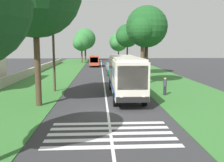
{
  "coord_description": "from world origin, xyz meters",
  "views": [
    {
      "loc": [
        -17.5,
        0.59,
        4.7
      ],
      "look_at": [
        4.48,
        -0.54,
        1.6
      ],
      "focal_mm": 39.82,
      "sensor_mm": 36.0,
      "label": 1
    }
  ],
  "objects_px": {
    "coach_bus": "(125,74)",
    "roadside_tree_left_0": "(81,43)",
    "roadside_tree_right_3": "(146,28)",
    "roadside_tree_right_2": "(118,42)",
    "pedestrian": "(165,86)",
    "roadside_tree_right_0": "(142,27)",
    "trailing_minibus_0": "(94,60)",
    "roadside_tree_right_1": "(127,36)",
    "trailing_car_0": "(113,71)",
    "roadside_tree_left_2": "(85,39)",
    "trailing_car_1": "(110,67)",
    "utility_pole": "(54,53)"
  },
  "relations": [
    {
      "from": "roadside_tree_left_2",
      "to": "roadside_tree_right_0",
      "type": "distance_m",
      "value": 42.33
    },
    {
      "from": "trailing_car_0",
      "to": "trailing_car_1",
      "type": "relative_size",
      "value": 1.0
    },
    {
      "from": "trailing_car_1",
      "to": "pedestrian",
      "type": "distance_m",
      "value": 26.46
    },
    {
      "from": "roadside_tree_right_0",
      "to": "pedestrian",
      "type": "bearing_deg",
      "value": 178.11
    },
    {
      "from": "roadside_tree_left_2",
      "to": "roadside_tree_right_3",
      "type": "relative_size",
      "value": 1.09
    },
    {
      "from": "trailing_minibus_0",
      "to": "trailing_car_0",
      "type": "bearing_deg",
      "value": -168.85
    },
    {
      "from": "roadside_tree_right_1",
      "to": "roadside_tree_right_3",
      "type": "distance_m",
      "value": 29.05
    },
    {
      "from": "roadside_tree_right_0",
      "to": "roadside_tree_right_3",
      "type": "distance_m",
      "value": 9.75
    },
    {
      "from": "roadside_tree_right_1",
      "to": "utility_pole",
      "type": "height_order",
      "value": "roadside_tree_right_1"
    },
    {
      "from": "roadside_tree_right_2",
      "to": "utility_pole",
      "type": "xyz_separation_m",
      "value": [
        -53.25,
        10.69,
        -1.88
      ]
    },
    {
      "from": "roadside_tree_right_0",
      "to": "roadside_tree_right_2",
      "type": "relative_size",
      "value": 1.18
    },
    {
      "from": "trailing_car_0",
      "to": "roadside_tree_left_0",
      "type": "xyz_separation_m",
      "value": [
        29.56,
        7.21,
        4.94
      ]
    },
    {
      "from": "roadside_tree_left_2",
      "to": "roadside_tree_right_0",
      "type": "xyz_separation_m",
      "value": [
        -40.73,
        -11.47,
        0.9
      ]
    },
    {
      "from": "utility_pole",
      "to": "pedestrian",
      "type": "height_order",
      "value": "utility_pole"
    },
    {
      "from": "roadside_tree_right_2",
      "to": "coach_bus",
      "type": "bearing_deg",
      "value": 176.28
    },
    {
      "from": "roadside_tree_left_0",
      "to": "roadside_tree_left_2",
      "type": "relative_size",
      "value": 0.79
    },
    {
      "from": "coach_bus",
      "to": "utility_pole",
      "type": "xyz_separation_m",
      "value": [
        2.83,
        7.05,
        1.81
      ]
    },
    {
      "from": "trailing_minibus_0",
      "to": "roadside_tree_right_1",
      "type": "height_order",
      "value": "roadside_tree_right_1"
    },
    {
      "from": "trailing_minibus_0",
      "to": "roadside_tree_right_2",
      "type": "relative_size",
      "value": 0.68
    },
    {
      "from": "trailing_car_0",
      "to": "pedestrian",
      "type": "height_order",
      "value": "pedestrian"
    },
    {
      "from": "roadside_tree_right_3",
      "to": "roadside_tree_right_1",
      "type": "bearing_deg",
      "value": -1.78
    },
    {
      "from": "roadside_tree_left_0",
      "to": "roadside_tree_left_2",
      "type": "distance_m",
      "value": 10.56
    },
    {
      "from": "coach_bus",
      "to": "roadside_tree_right_3",
      "type": "xyz_separation_m",
      "value": [
        7.32,
        -3.25,
        4.75
      ]
    },
    {
      "from": "coach_bus",
      "to": "roadside_tree_right_3",
      "type": "bearing_deg",
      "value": -23.94
    },
    {
      "from": "roadside_tree_left_2",
      "to": "pedestrian",
      "type": "bearing_deg",
      "value": -169.27
    },
    {
      "from": "roadside_tree_right_0",
      "to": "pedestrian",
      "type": "relative_size",
      "value": 6.16
    },
    {
      "from": "trailing_car_0",
      "to": "trailing_car_1",
      "type": "xyz_separation_m",
      "value": [
        8.6,
        -0.02,
        0.0
      ]
    },
    {
      "from": "trailing_minibus_0",
      "to": "roadside_tree_right_1",
      "type": "distance_m",
      "value": 9.58
    },
    {
      "from": "coach_bus",
      "to": "trailing_minibus_0",
      "type": "height_order",
      "value": "coach_bus"
    },
    {
      "from": "trailing_car_0",
      "to": "utility_pole",
      "type": "xyz_separation_m",
      "value": [
        -14.83,
        6.86,
        3.29
      ]
    },
    {
      "from": "roadside_tree_right_1",
      "to": "pedestrian",
      "type": "bearing_deg",
      "value": 179.55
    },
    {
      "from": "utility_pole",
      "to": "roadside_tree_right_2",
      "type": "bearing_deg",
      "value": -11.35
    },
    {
      "from": "roadside_tree_left_2",
      "to": "roadside_tree_right_0",
      "type": "height_order",
      "value": "roadside_tree_right_0"
    },
    {
      "from": "roadside_tree_right_3",
      "to": "roadside_tree_right_0",
      "type": "bearing_deg",
      "value": -6.95
    },
    {
      "from": "roadside_tree_left_0",
      "to": "utility_pole",
      "type": "relative_size",
      "value": 1.08
    },
    {
      "from": "roadside_tree_left_0",
      "to": "roadside_tree_right_2",
      "type": "relative_size",
      "value": 0.92
    },
    {
      "from": "trailing_car_0",
      "to": "roadside_tree_left_0",
      "type": "distance_m",
      "value": 30.82
    },
    {
      "from": "roadside_tree_left_0",
      "to": "utility_pole",
      "type": "xyz_separation_m",
      "value": [
        -44.39,
        -0.34,
        -1.66
      ]
    },
    {
      "from": "trailing_car_0",
      "to": "roadside_tree_left_2",
      "type": "distance_m",
      "value": 41.09
    },
    {
      "from": "roadside_tree_left_2",
      "to": "roadside_tree_right_1",
      "type": "xyz_separation_m",
      "value": [
        -21.35,
        -11.19,
        0.2
      ]
    },
    {
      "from": "roadside_tree_left_0",
      "to": "roadside_tree_right_3",
      "type": "height_order",
      "value": "roadside_tree_right_3"
    },
    {
      "from": "roadside_tree_right_2",
      "to": "pedestrian",
      "type": "distance_m",
      "value": 56.19
    },
    {
      "from": "coach_bus",
      "to": "roadside_tree_left_0",
      "type": "bearing_deg",
      "value": 8.9
    },
    {
      "from": "trailing_car_0",
      "to": "roadside_tree_right_2",
      "type": "relative_size",
      "value": 0.49
    },
    {
      "from": "trailing_car_1",
      "to": "roadside_tree_left_0",
      "type": "xyz_separation_m",
      "value": [
        20.96,
        7.23,
        4.94
      ]
    },
    {
      "from": "trailing_car_0",
      "to": "pedestrian",
      "type": "bearing_deg",
      "value": -166.98
    },
    {
      "from": "roadside_tree_left_0",
      "to": "coach_bus",
      "type": "bearing_deg",
      "value": -171.1
    },
    {
      "from": "trailing_car_1",
      "to": "roadside_tree_right_2",
      "type": "distance_m",
      "value": 30.51
    },
    {
      "from": "roadside_tree_left_2",
      "to": "roadside_tree_right_3",
      "type": "bearing_deg",
      "value": -168.46
    },
    {
      "from": "trailing_car_1",
      "to": "utility_pole",
      "type": "relative_size",
      "value": 0.57
    }
  ]
}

